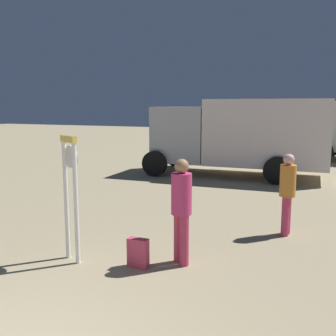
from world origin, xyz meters
TOP-DOWN VIEW (x-y plane):
  - standing_clock at (-1.02, 2.96)m, footprint 0.39×0.24m
  - person_near_clock at (0.65, 3.53)m, footprint 0.32×0.32m
  - backpack at (0.08, 3.13)m, footprint 0.33×0.18m
  - person_distant at (2.01, 5.65)m, footprint 0.31×0.31m
  - box_truck_near at (-0.28, 11.83)m, footprint 6.38×2.85m

SIDE VIEW (x-z plane):
  - backpack at x=0.08m, z-range -0.01..0.46m
  - person_distant at x=2.01m, z-range 0.09..1.69m
  - person_near_clock at x=0.65m, z-range 0.10..1.79m
  - standing_clock at x=-1.02m, z-range 0.21..2.24m
  - box_truck_near at x=-0.28m, z-range 0.16..2.88m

